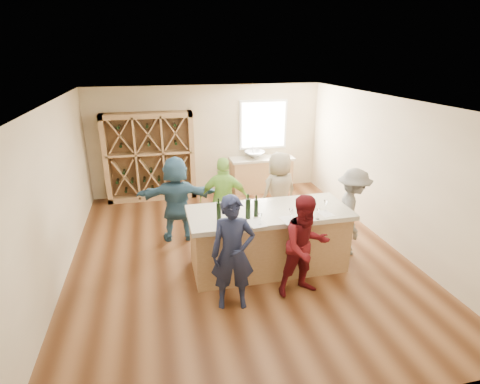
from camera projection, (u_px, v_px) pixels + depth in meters
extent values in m
cube|color=brown|center=(237.00, 255.00, 7.10)|extent=(6.00, 7.00, 0.10)
cube|color=white|center=(237.00, 99.00, 6.08)|extent=(6.00, 7.00, 0.10)
cube|color=beige|center=(207.00, 140.00, 9.82)|extent=(6.00, 0.10, 2.80)
cube|color=beige|center=(324.00, 310.00, 3.35)|extent=(6.00, 0.10, 2.80)
cube|color=beige|center=(50.00, 197.00, 5.94)|extent=(0.10, 7.00, 2.80)
cube|color=beige|center=(391.00, 171.00, 7.24)|extent=(0.10, 7.00, 2.80)
cube|color=white|center=(263.00, 125.00, 9.95)|extent=(1.30, 0.06, 1.30)
cube|color=white|center=(264.00, 125.00, 9.91)|extent=(1.18, 0.01, 1.18)
cube|color=#A57C4E|center=(150.00, 157.00, 9.35)|extent=(2.20, 0.45, 2.20)
cube|color=#A57C4E|center=(261.00, 175.00, 10.14)|extent=(1.60, 0.58, 0.86)
cube|color=#BAB199|center=(262.00, 159.00, 9.98)|extent=(1.70, 0.62, 0.06)
imported|color=silver|center=(255.00, 155.00, 9.90)|extent=(0.54, 0.54, 0.19)
cylinder|color=silver|center=(253.00, 151.00, 10.04)|extent=(0.02, 0.02, 0.30)
cube|color=#A57C4E|center=(268.00, 241.00, 6.46)|extent=(2.60, 1.00, 1.00)
cube|color=#BAB199|center=(269.00, 213.00, 6.27)|extent=(2.72, 1.12, 0.08)
cylinder|color=black|center=(219.00, 212.00, 5.84)|extent=(0.10, 0.10, 0.29)
cylinder|color=black|center=(231.00, 212.00, 5.86)|extent=(0.08, 0.08, 0.28)
cylinder|color=black|center=(248.00, 209.00, 5.91)|extent=(0.09, 0.09, 0.33)
cylinder|color=black|center=(256.00, 208.00, 5.99)|extent=(0.07, 0.07, 0.28)
cone|color=white|center=(260.00, 219.00, 5.71)|extent=(0.07, 0.07, 0.18)
cone|color=white|center=(291.00, 215.00, 5.86)|extent=(0.09, 0.09, 0.20)
cone|color=white|center=(318.00, 214.00, 5.91)|extent=(0.08, 0.08, 0.16)
cone|color=white|center=(299.00, 207.00, 6.18)|extent=(0.07, 0.07, 0.18)
cone|color=white|center=(325.00, 205.00, 6.20)|extent=(0.08, 0.08, 0.20)
cube|color=white|center=(257.00, 223.00, 5.79)|extent=(0.28, 0.35, 0.00)
cube|color=white|center=(289.00, 220.00, 5.90)|extent=(0.26, 0.34, 0.00)
cube|color=white|center=(326.00, 214.00, 6.13)|extent=(0.23, 0.30, 0.00)
imported|color=#191E38|center=(233.00, 254.00, 5.33)|extent=(0.70, 0.55, 1.74)
imported|color=#590F14|center=(305.00, 246.00, 5.64)|extent=(0.84, 0.52, 1.63)
imported|color=slate|center=(352.00, 212.00, 6.85)|extent=(0.87, 1.16, 1.64)
imported|color=#8CC64C|center=(224.00, 199.00, 7.38)|extent=(1.09, 0.76, 1.69)
imported|color=gray|center=(279.00, 193.00, 7.70)|extent=(0.95, 0.75, 1.70)
imported|color=#335972|center=(177.00, 199.00, 7.34)|extent=(1.66, 0.77, 1.72)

